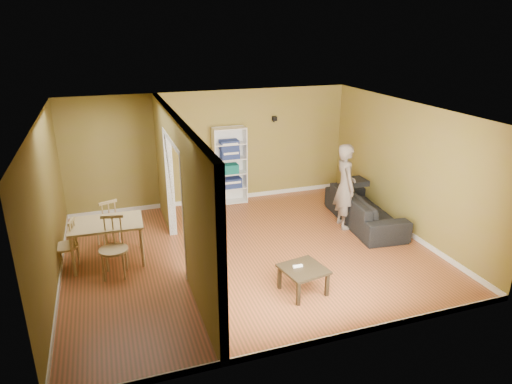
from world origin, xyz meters
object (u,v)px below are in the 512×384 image
(coffee_table, at_px, (303,272))
(dining_table, at_px, (106,226))
(sofa, at_px, (365,204))
(chair_near, at_px, (113,248))
(person, at_px, (346,179))
(bookshelf, at_px, (229,165))
(chair_left, at_px, (65,245))
(chair_far, at_px, (107,222))

(coffee_table, xyz_separation_m, dining_table, (-2.83, 2.00, 0.32))
(sofa, bearing_deg, chair_near, 101.68)
(person, distance_m, bookshelf, 2.80)
(sofa, bearing_deg, chair_left, 96.02)
(chair_far, bearing_deg, dining_table, 68.30)
(bookshelf, relative_size, dining_table, 1.48)
(person, xyz_separation_m, chair_far, (-4.65, 0.64, -0.55))
(coffee_table, height_order, dining_table, dining_table)
(bookshelf, distance_m, coffee_table, 4.15)
(person, height_order, dining_table, person)
(chair_left, bearing_deg, sofa, 104.44)
(coffee_table, relative_size, chair_near, 0.62)
(chair_left, height_order, chair_near, chair_near)
(chair_left, xyz_separation_m, chair_far, (0.70, 0.72, 0.02))
(chair_left, height_order, chair_far, chair_far)
(bookshelf, relative_size, coffee_table, 2.82)
(person, bearing_deg, chair_left, 99.56)
(coffee_table, xyz_separation_m, chair_far, (-2.82, 2.67, 0.12))
(chair_near, height_order, chair_far, chair_near)
(chair_near, xyz_separation_m, chair_far, (-0.07, 1.21, -0.04))
(coffee_table, bearing_deg, chair_left, 151.04)
(person, relative_size, chair_near, 2.01)
(sofa, xyz_separation_m, coffee_table, (-2.31, -2.00, -0.08))
(sofa, distance_m, bookshelf, 3.19)
(chair_far, bearing_deg, chair_left, 24.45)
(chair_far, bearing_deg, person, 150.84)
(chair_left, bearing_deg, dining_table, 107.77)
(bookshelf, bearing_deg, dining_table, -142.82)
(person, distance_m, chair_far, 4.72)
(dining_table, bearing_deg, coffee_table, -35.23)
(sofa, height_order, person, person)
(bookshelf, relative_size, chair_near, 1.75)
(coffee_table, bearing_deg, chair_near, 152.14)
(person, xyz_separation_m, dining_table, (-4.65, -0.03, -0.35))
(bookshelf, height_order, chair_far, bookshelf)
(coffee_table, height_order, chair_far, chair_far)
(sofa, distance_m, coffee_table, 3.06)
(bookshelf, distance_m, chair_left, 4.13)
(bookshelf, bearing_deg, coffee_table, -89.54)
(chair_left, bearing_deg, chair_near, 71.24)
(dining_table, distance_m, chair_far, 0.70)
(chair_far, bearing_deg, bookshelf, -173.88)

